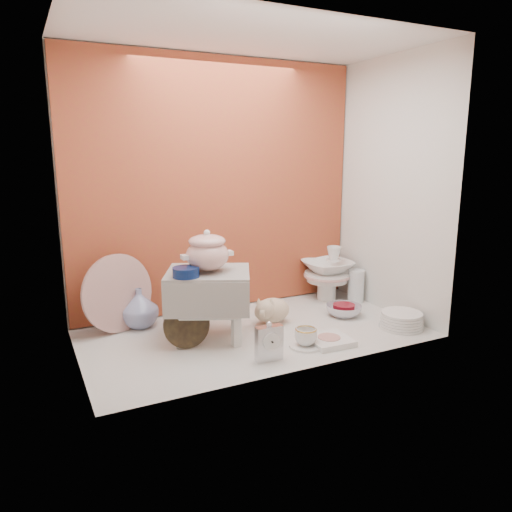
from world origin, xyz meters
The scene contains 17 objects.
ground centered at (0.00, 0.00, 0.00)m, with size 1.80×1.80×0.00m, color silver.
niche_shell centered at (0.00, 0.18, 0.93)m, with size 1.86×1.03×1.53m.
step_stool centered at (-0.24, 0.05, 0.18)m, with size 0.42×0.36×0.36m, color silver, non-canonical shape.
soup_tureen centered at (-0.25, 0.03, 0.47)m, with size 0.26×0.26×0.22m, color white, non-canonical shape.
cobalt_bowl centered at (-0.38, -0.02, 0.39)m, with size 0.13×0.13×0.05m, color #0A1B4C.
floral_platter centered at (-0.64, 0.36, 0.21)m, with size 0.43×0.07×0.43m, color silver, non-canonical shape.
blue_white_vase centered at (-0.53, 0.37, 0.11)m, with size 0.21×0.21×0.22m, color white.
lacquer_tray centered at (-0.38, -0.02, 0.12)m, with size 0.24×0.07×0.24m, color black, non-canonical shape.
mantel_clock centered at (-0.09, -0.34, 0.09)m, with size 0.13×0.04×0.19m, color silver.
plush_pig centered at (0.15, 0.09, 0.08)m, with size 0.27×0.18×0.16m, color #CCB090.
teacup_saucer centered at (0.15, -0.28, 0.01)m, with size 0.17×0.17×0.01m, color white.
gold_rim_teacup centered at (0.15, -0.28, 0.06)m, with size 0.11×0.11×0.09m, color white.
lattice_dish centered at (0.28, -0.29, 0.01)m, with size 0.21×0.21×0.03m, color white.
dinner_plate_stack centered at (0.77, -0.29, 0.04)m, with size 0.24×0.24×0.09m, color white.
crystal_bowl centered at (0.60, 0.01, 0.03)m, with size 0.21×0.21×0.07m, color silver.
clear_glass_vase centered at (0.84, 0.21, 0.10)m, with size 0.10×0.10×0.21m, color silver.
porcelain_tower centered at (0.70, 0.33, 0.18)m, with size 0.31×0.31×0.35m, color white, non-canonical shape.
Camera 1 is at (-1.09, -2.22, 0.97)m, focal length 34.06 mm.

